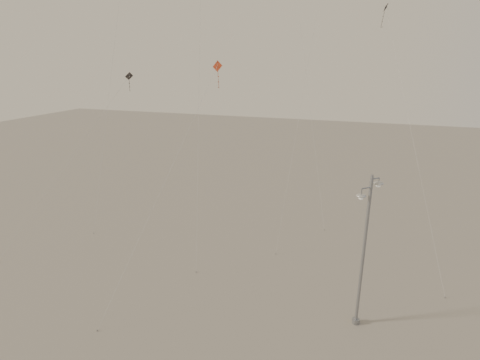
% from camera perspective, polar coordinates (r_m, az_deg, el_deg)
% --- Properties ---
extents(ground, '(160.00, 160.00, 0.00)m').
position_cam_1_polar(ground, '(25.62, -3.75, -18.05)').
color(ground, gray).
rests_on(ground, ground).
extents(street_lamp, '(1.34, 1.26, 9.29)m').
position_cam_1_polar(street_lamp, '(22.29, 18.33, -9.95)').
color(street_lamp, gray).
rests_on(street_lamp, ground).
extents(kite_3, '(3.50, 12.07, 14.97)m').
position_cam_1_polar(kite_3, '(26.52, -6.49, 10.37)').
color(kite_3, '#9D2F16').
rests_on(kite_3, ground).
extents(kite_4, '(5.75, 9.91, 19.22)m').
position_cam_1_polar(kite_4, '(31.53, 23.04, 14.73)').
color(kite_4, '#282221').
rests_on(kite_4, ground).
extents(kite_6, '(7.18, 9.75, 14.03)m').
position_cam_1_polar(kite_6, '(33.27, -20.70, 8.62)').
color(kite_6, '#282221').
rests_on(kite_6, ground).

